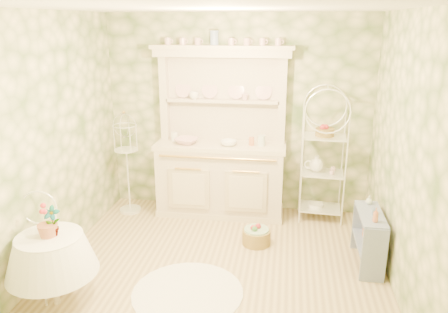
# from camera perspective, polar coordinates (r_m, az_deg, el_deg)

# --- Properties ---
(floor) EXTENTS (3.60, 3.60, 0.00)m
(floor) POSITION_cam_1_polar(r_m,az_deg,el_deg) (4.86, -0.90, -14.83)
(floor) COLOR tan
(floor) RESTS_ON ground
(ceiling) EXTENTS (3.60, 3.60, 0.00)m
(ceiling) POSITION_cam_1_polar(r_m,az_deg,el_deg) (4.12, -1.08, 18.87)
(ceiling) COLOR white
(ceiling) RESTS_ON floor
(wall_left) EXTENTS (3.60, 3.60, 0.00)m
(wall_left) POSITION_cam_1_polar(r_m,az_deg,el_deg) (4.92, -22.15, 1.43)
(wall_left) COLOR beige
(wall_left) RESTS_ON floor
(wall_right) EXTENTS (3.60, 3.60, 0.00)m
(wall_right) POSITION_cam_1_polar(r_m,az_deg,el_deg) (4.39, 22.86, -0.44)
(wall_right) COLOR beige
(wall_right) RESTS_ON floor
(wall_back) EXTENTS (3.60, 3.60, 0.00)m
(wall_back) POSITION_cam_1_polar(r_m,az_deg,el_deg) (6.03, 1.83, 5.44)
(wall_back) COLOR beige
(wall_back) RESTS_ON floor
(wall_front) EXTENTS (3.60, 3.60, 0.00)m
(wall_front) POSITION_cam_1_polar(r_m,az_deg,el_deg) (2.67, -7.41, -10.43)
(wall_front) COLOR beige
(wall_front) RESTS_ON floor
(kitchen_dresser) EXTENTS (1.87, 0.61, 2.29)m
(kitchen_dresser) POSITION_cam_1_polar(r_m,az_deg,el_deg) (5.84, -0.47, 2.97)
(kitchen_dresser) COLOR beige
(kitchen_dresser) RESTS_ON floor
(bakers_rack) EXTENTS (0.59, 0.44, 1.81)m
(bakers_rack) POSITION_cam_1_polar(r_m,az_deg,el_deg) (5.88, 12.82, 0.21)
(bakers_rack) COLOR white
(bakers_rack) RESTS_ON floor
(side_shelf) EXTENTS (0.34, 0.73, 0.61)m
(side_shelf) POSITION_cam_1_polar(r_m,az_deg,el_deg) (5.11, 18.34, -10.23)
(side_shelf) COLOR #7A88AB
(side_shelf) RESTS_ON floor
(round_table) EXTENTS (0.63, 0.63, 0.63)m
(round_table) POSITION_cam_1_polar(r_m,az_deg,el_deg) (4.53, -21.35, -14.14)
(round_table) COLOR white
(round_table) RESTS_ON floor
(cafe_chair) EXTENTS (0.44, 0.44, 0.80)m
(cafe_chair) POSITION_cam_1_polar(r_m,az_deg,el_deg) (4.69, -23.49, -12.03)
(cafe_chair) COLOR white
(cafe_chair) RESTS_ON floor
(birdcage_stand) EXTENTS (0.35, 0.35, 1.35)m
(birdcage_stand) POSITION_cam_1_polar(r_m,az_deg,el_deg) (6.16, -12.51, -1.24)
(birdcage_stand) COLOR white
(birdcage_stand) RESTS_ON floor
(floor_basket) EXTENTS (0.35, 0.35, 0.20)m
(floor_basket) POSITION_cam_1_polar(r_m,az_deg,el_deg) (5.37, 4.24, -10.36)
(floor_basket) COLOR olive
(floor_basket) RESTS_ON floor
(lace_rug) EXTENTS (1.13, 1.13, 0.01)m
(lace_rug) POSITION_cam_1_polar(r_m,az_deg,el_deg) (4.56, -4.77, -17.26)
(lace_rug) COLOR white
(lace_rug) RESTS_ON floor
(bowl_floral) EXTENTS (0.37, 0.37, 0.08)m
(bowl_floral) POSITION_cam_1_polar(r_m,az_deg,el_deg) (5.89, -4.91, 1.76)
(bowl_floral) COLOR white
(bowl_floral) RESTS_ON kitchen_dresser
(bowl_white) EXTENTS (0.24, 0.24, 0.07)m
(bowl_white) POSITION_cam_1_polar(r_m,az_deg,el_deg) (5.78, 0.60, 1.51)
(bowl_white) COLOR white
(bowl_white) RESTS_ON kitchen_dresser
(cup_left) EXTENTS (0.16, 0.16, 0.10)m
(cup_left) POSITION_cam_1_polar(r_m,az_deg,el_deg) (5.94, -3.93, 7.78)
(cup_left) COLOR white
(cup_left) RESTS_ON kitchen_dresser
(cup_right) EXTENTS (0.11, 0.11, 0.08)m
(cup_right) POSITION_cam_1_polar(r_m,az_deg,el_deg) (5.86, 2.77, 7.66)
(cup_right) COLOR white
(cup_right) RESTS_ON kitchen_dresser
(potted_geranium) EXTENTS (0.17, 0.14, 0.29)m
(potted_geranium) POSITION_cam_1_polar(r_m,az_deg,el_deg) (4.27, -21.52, -7.98)
(potted_geranium) COLOR #3F7238
(potted_geranium) RESTS_ON round_table
(bottle_amber) EXTENTS (0.08, 0.08, 0.15)m
(bottle_amber) POSITION_cam_1_polar(r_m,az_deg,el_deg) (4.76, 19.20, -7.33)
(bottle_amber) COLOR #C5734A
(bottle_amber) RESTS_ON side_shelf
(bottle_blue) EXTENTS (0.05, 0.05, 0.09)m
(bottle_blue) POSITION_cam_1_polar(r_m,az_deg,el_deg) (4.95, 18.98, -6.72)
(bottle_blue) COLOR #7C93BE
(bottle_blue) RESTS_ON side_shelf
(bottle_glass) EXTENTS (0.08, 0.08, 0.10)m
(bottle_glass) POSITION_cam_1_polar(r_m,az_deg,el_deg) (5.20, 18.41, -5.56)
(bottle_glass) COLOR silver
(bottle_glass) RESTS_ON side_shelf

